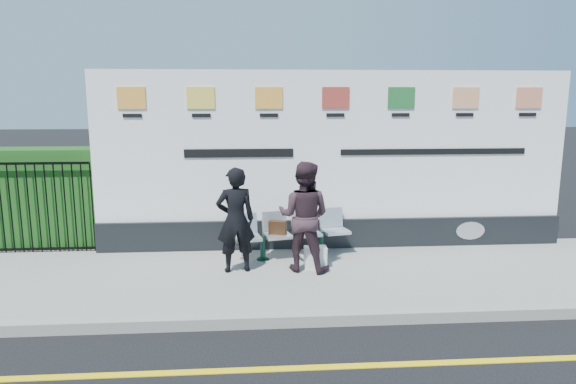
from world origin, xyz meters
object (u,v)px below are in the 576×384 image
object	(u,v)px
bench	(292,245)
woman_left	(236,220)
billboard	(334,172)
woman_right	(304,216)

from	to	relation	value
bench	woman_left	size ratio (longest dim) A/B	1.20
billboard	bench	xyz separation A→B (m)	(-0.75, -0.58, -1.10)
billboard	bench	bearing A→B (deg)	-142.07
woman_right	bench	bearing A→B (deg)	-58.36
woman_left	woman_right	size ratio (longest dim) A/B	0.95
bench	woman_right	world-z (taller)	woman_right
woman_left	woman_right	world-z (taller)	woman_right
bench	woman_right	bearing A→B (deg)	-90.89
billboard	bench	distance (m)	1.45
billboard	woman_left	distance (m)	2.09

